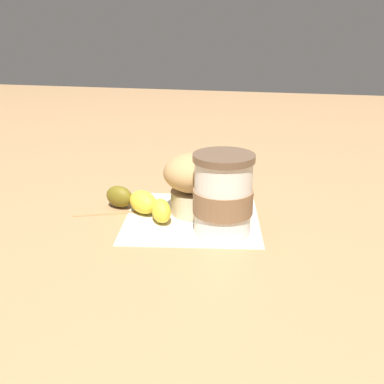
% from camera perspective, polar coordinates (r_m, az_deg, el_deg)
% --- Properties ---
extents(ground_plane, '(3.00, 3.00, 0.00)m').
position_cam_1_polar(ground_plane, '(0.73, -0.00, -3.27)').
color(ground_plane, '#A87C51').
extents(paper_napkin, '(0.25, 0.25, 0.00)m').
position_cam_1_polar(paper_napkin, '(0.73, -0.00, -3.22)').
color(paper_napkin, beige).
rests_on(paper_napkin, ground_plane).
extents(coffee_cup, '(0.09, 0.09, 0.12)m').
position_cam_1_polar(coffee_cup, '(0.66, 3.96, -0.38)').
color(coffee_cup, silver).
rests_on(coffee_cup, paper_napkin).
extents(muffin, '(0.10, 0.10, 0.10)m').
position_cam_1_polar(muffin, '(0.73, 0.32, 1.49)').
color(muffin, beige).
rests_on(muffin, paper_napkin).
extents(banana, '(0.14, 0.09, 0.04)m').
position_cam_1_polar(banana, '(0.74, -6.47, -1.35)').
color(banana, yellow).
rests_on(banana, paper_napkin).
extents(wooden_stirrer, '(0.10, 0.05, 0.00)m').
position_cam_1_polar(wooden_stirrer, '(0.75, -10.79, -2.71)').
color(wooden_stirrer, '#9E7547').
rests_on(wooden_stirrer, ground_plane).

